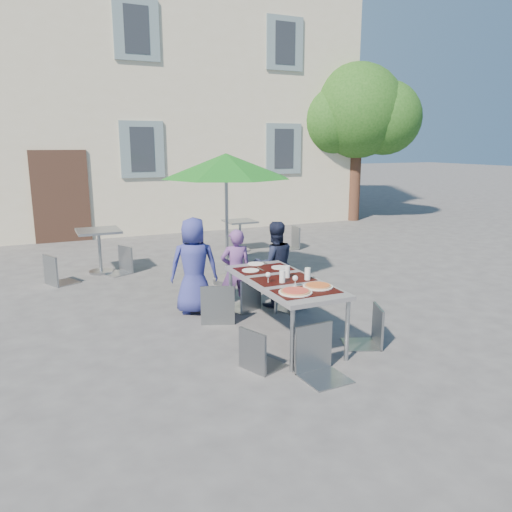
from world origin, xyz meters
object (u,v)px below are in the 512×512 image
pizza_near_right (318,286)px  bg_chair_r_1 (292,224)px  chair_4 (371,303)px  child_0 (194,266)px  child_1 (236,271)px  child_2 (275,264)px  chair_1 (246,274)px  bg_chair_l_0 (55,251)px  chair_3 (258,325)px  chair_2 (294,274)px  chair_0 (217,279)px  bg_chair_r_0 (120,244)px  bg_chair_l_1 (235,230)px  dining_table (283,284)px  cafe_table_0 (99,242)px  cafe_table_1 (240,231)px  chair_5 (320,322)px  patio_umbrella (226,167)px  pizza_near_left (295,292)px

pizza_near_right → bg_chair_r_1: 5.74m
chair_4 → child_0: bearing=127.4°
child_0 → child_1: size_ratio=1.15×
child_2 → chair_4: 1.84m
chair_1 → bg_chair_l_0: size_ratio=0.94×
chair_1 → chair_3: size_ratio=1.08×
child_1 → chair_4: 2.05m
chair_2 → chair_0: bearing=-179.1°
bg_chair_r_0 → child_1: bearing=-68.6°
chair_2 → bg_chair_r_0: 3.70m
bg_chair_l_1 → chair_2: bearing=-99.6°
chair_4 → dining_table: bearing=143.5°
chair_2 → bg_chair_r_0: bearing=120.8°
child_1 → cafe_table_0: bearing=-49.7°
cafe_table_0 → cafe_table_1: cafe_table_0 is taller
chair_5 → cafe_table_0: bearing=105.6°
chair_3 → cafe_table_1: size_ratio=1.26×
chair_3 → patio_umbrella: bearing=74.3°
pizza_near_left → chair_0: size_ratio=0.37×
dining_table → bg_chair_r_0: bearing=107.1°
child_2 → bg_chair_r_1: bearing=-112.7°
child_1 → child_0: bearing=-2.8°
patio_umbrella → cafe_table_1: patio_umbrella is taller
pizza_near_left → chair_1: size_ratio=0.40×
bg_chair_r_0 → bg_chair_l_1: (2.54, 0.66, -0.03)m
pizza_near_left → chair_1: chair_1 is taller
pizza_near_left → chair_2: (0.78, 1.44, -0.23)m
pizza_near_right → chair_0: (-0.72, 1.33, -0.18)m
chair_2 → child_2: bearing=118.6°
chair_5 → cafe_table_1: 6.22m
chair_0 → bg_chair_r_0: bearing=102.8°
pizza_near_left → chair_4: chair_4 is taller
bg_chair_l_0 → chair_4: bearing=-53.5°
pizza_near_right → chair_3: chair_3 is taller
child_1 → child_2: (0.60, -0.01, 0.04)m
dining_table → bg_chair_r_1: bearing=60.4°
chair_3 → bg_chair_r_1: bg_chair_r_1 is taller
bg_chair_r_0 → bg_chair_l_0: bearing=-163.3°
pizza_near_left → child_0: bearing=105.7°
chair_4 → cafe_table_1: chair_4 is taller
cafe_table_0 → bg_chair_l_0: (-0.78, -0.51, 0.00)m
chair_0 → chair_3: 1.53m
bg_chair_l_0 → cafe_table_0: bearing=33.0°
child_2 → chair_0: 1.05m
child_0 → chair_2: size_ratio=1.48×
child_1 → cafe_table_0: size_ratio=1.46×
pizza_near_left → pizza_near_right: same height
bg_chair_l_1 → pizza_near_left: bearing=-105.2°
pizza_near_left → dining_table: bearing=75.7°
chair_3 → child_1: bearing=74.8°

